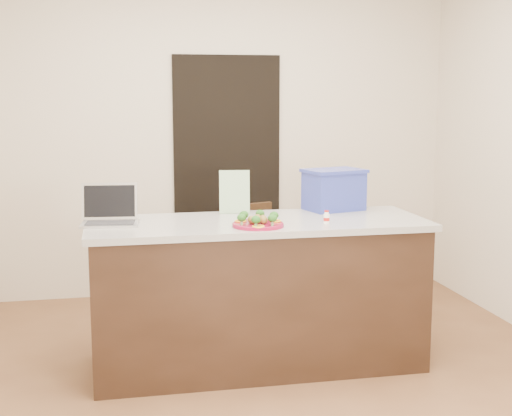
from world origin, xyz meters
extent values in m
plane|color=brown|center=(0.00, 0.00, 0.00)|extent=(4.00, 4.00, 0.00)
plane|color=beige|center=(0.00, 2.00, 1.35)|extent=(4.00, 0.00, 4.00)
plane|color=beige|center=(0.00, -2.00, 1.35)|extent=(4.00, 0.00, 4.00)
cube|color=black|center=(0.10, 1.98, 1.00)|extent=(0.90, 0.02, 2.00)
cube|color=black|center=(0.00, 0.25, 0.44)|extent=(2.00, 0.70, 0.88)
cube|color=beige|center=(0.00, 0.25, 0.90)|extent=(2.06, 0.76, 0.04)
cylinder|color=maroon|center=(-0.04, 0.05, 0.93)|extent=(0.30, 0.30, 0.02)
torus|color=maroon|center=(-0.04, 0.05, 0.94)|extent=(0.30, 0.30, 0.01)
sphere|color=brown|center=(-0.04, 0.05, 0.96)|extent=(0.04, 0.04, 0.04)
sphere|color=brown|center=(-0.01, 0.03, 0.96)|extent=(0.04, 0.04, 0.04)
sphere|color=brown|center=(0.00, 0.07, 0.96)|extent=(0.04, 0.04, 0.04)
sphere|color=brown|center=(-0.03, 0.09, 0.96)|extent=(0.04, 0.04, 0.04)
sphere|color=brown|center=(-0.07, 0.08, 0.96)|extent=(0.04, 0.04, 0.04)
sphere|color=brown|center=(-0.07, 0.04, 0.96)|extent=(0.04, 0.04, 0.04)
ellipsoid|color=#174412|center=(-0.11, 0.13, 0.98)|extent=(0.05, 0.05, 0.04)
ellipsoid|color=#174412|center=(-0.14, 0.03, 0.98)|extent=(0.05, 0.05, 0.04)
ellipsoid|color=#174412|center=(-0.07, -0.04, 0.98)|extent=(0.05, 0.05, 0.04)
ellipsoid|color=#174412|center=(0.03, -0.02, 0.98)|extent=(0.05, 0.05, 0.04)
ellipsoid|color=#174412|center=(0.06, 0.07, 0.98)|extent=(0.05, 0.05, 0.04)
ellipsoid|color=#174412|center=(-0.01, 0.15, 0.98)|extent=(0.05, 0.05, 0.04)
torus|color=yellow|center=(-0.13, 0.13, 0.94)|extent=(0.07, 0.07, 0.01)
torus|color=yellow|center=(-0.06, -0.06, 0.94)|extent=(0.07, 0.07, 0.01)
torus|color=yellow|center=(0.07, 0.09, 0.94)|extent=(0.07, 0.07, 0.01)
cube|color=white|center=(-0.03, 0.14, 0.92)|extent=(0.17, 0.17, 0.01)
cube|color=silver|center=(-0.05, 0.12, 0.93)|extent=(0.05, 0.10, 0.00)
cube|color=silver|center=(-0.05, 0.18, 0.93)|extent=(0.04, 0.05, 0.00)
cube|color=silver|center=(0.00, 0.10, 0.93)|extent=(0.05, 0.09, 0.01)
cube|color=silver|center=(0.00, 0.19, 0.93)|extent=(0.06, 0.11, 0.00)
cylinder|color=white|center=(0.38, 0.07, 0.95)|extent=(0.04, 0.04, 0.06)
cylinder|color=white|center=(0.38, 0.07, 0.98)|extent=(0.02, 0.02, 0.01)
cylinder|color=#B41813|center=(0.38, 0.07, 0.99)|extent=(0.03, 0.03, 0.01)
cylinder|color=#B41813|center=(0.38, 0.07, 0.94)|extent=(0.04, 0.04, 0.02)
cube|color=#B6B7BB|center=(-0.88, 0.28, 0.93)|extent=(0.35, 0.26, 0.02)
cube|color=#B6B7BB|center=(-0.88, 0.40, 1.05)|extent=(0.34, 0.09, 0.22)
cube|color=black|center=(-0.88, 0.39, 1.05)|extent=(0.30, 0.08, 0.19)
cube|color=#28282B|center=(-0.88, 0.27, 0.94)|extent=(0.30, 0.19, 0.00)
cube|color=silver|center=(-0.09, 0.54, 1.06)|extent=(0.20, 0.07, 0.28)
cube|color=navy|center=(0.58, 0.54, 1.05)|extent=(0.41, 0.33, 0.25)
cube|color=navy|center=(0.58, 0.54, 1.18)|extent=(0.43, 0.36, 0.02)
cube|color=#372010|center=(0.12, 0.99, 0.42)|extent=(0.50, 0.50, 0.04)
cube|color=#372010|center=(0.12, 1.17, 0.66)|extent=(0.38, 0.17, 0.44)
cylinder|color=#372010|center=(-0.04, 0.83, 0.21)|extent=(0.03, 0.03, 0.42)
cylinder|color=#372010|center=(0.29, 0.83, 0.21)|extent=(0.03, 0.03, 0.42)
cylinder|color=#372010|center=(-0.04, 1.16, 0.21)|extent=(0.03, 0.03, 0.42)
cylinder|color=#372010|center=(0.29, 1.16, 0.21)|extent=(0.03, 0.03, 0.42)
camera|label=1|loc=(-0.87, -3.93, 1.68)|focal=50.00mm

